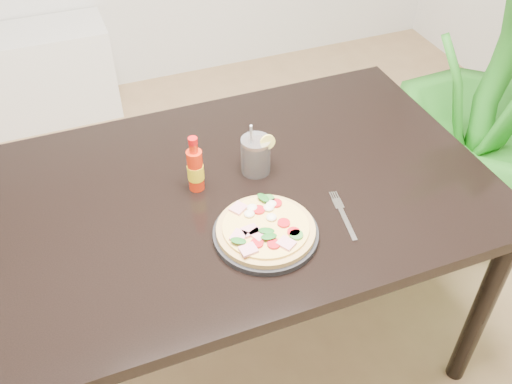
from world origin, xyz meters
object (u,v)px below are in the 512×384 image
object	(u,v)px
fork	(343,214)
houseplant	(497,86)
cola_cup	(256,156)
plate	(266,234)
pizza	(266,228)
hot_sauce_bottle	(195,169)
dining_table	(241,208)

from	to	relation	value
fork	houseplant	bearing A→B (deg)	36.81
cola_cup	fork	bearing A→B (deg)	-60.00
plate	pizza	distance (m)	0.02
plate	houseplant	size ratio (longest dim) A/B	0.20
pizza	cola_cup	bearing A→B (deg)	74.10
hot_sauce_bottle	fork	size ratio (longest dim) A/B	0.91
dining_table	hot_sauce_bottle	size ratio (longest dim) A/B	8.18
pizza	cola_cup	xyz separation A→B (m)	(0.07, 0.25, 0.02)
hot_sauce_bottle	fork	distance (m)	0.41
hot_sauce_bottle	pizza	bearing A→B (deg)	-65.93
dining_table	plate	world-z (taller)	plate
pizza	houseplant	size ratio (longest dim) A/B	0.18
dining_table	houseplant	bearing A→B (deg)	13.22
dining_table	pizza	size ratio (longest dim) A/B	5.58
hot_sauce_bottle	houseplant	world-z (taller)	houseplant
houseplant	fork	bearing A→B (deg)	-152.62
hot_sauce_bottle	plate	bearing A→B (deg)	-65.92
plate	pizza	bearing A→B (deg)	117.79
dining_table	houseplant	xyz separation A→B (m)	(1.11, 0.26, 0.01)
fork	hot_sauce_bottle	bearing A→B (deg)	152.82
pizza	fork	xyz separation A→B (m)	(0.22, -0.00, -0.02)
hot_sauce_bottle	cola_cup	world-z (taller)	cola_cup
plate	cola_cup	bearing A→B (deg)	74.22
cola_cup	hot_sauce_bottle	bearing A→B (deg)	-176.31
plate	cola_cup	distance (m)	0.27
dining_table	fork	xyz separation A→B (m)	(0.21, -0.20, 0.09)
plate	houseplant	bearing A→B (deg)	22.56
hot_sauce_bottle	cola_cup	size ratio (longest dim) A/B	0.99
plate	houseplant	distance (m)	1.21
pizza	fork	bearing A→B (deg)	-0.38
hot_sauce_bottle	cola_cup	xyz separation A→B (m)	(0.18, 0.01, -0.02)
dining_table	pizza	xyz separation A→B (m)	(-0.01, -0.20, 0.11)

